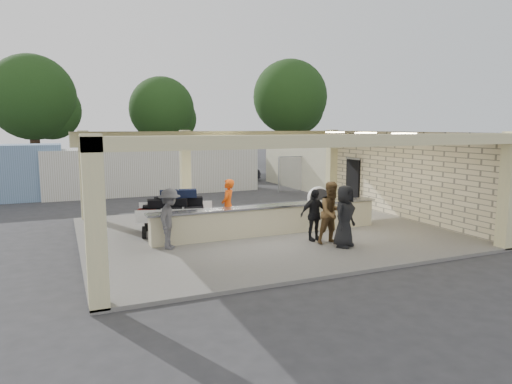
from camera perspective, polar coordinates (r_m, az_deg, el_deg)
name	(u,v)px	position (r m, az deg, el deg)	size (l,w,h in m)	color
ground	(263,234)	(15.92, 0.94, -5.23)	(120.00, 120.00, 0.00)	#2D2D30
pavilion	(261,192)	(16.35, 0.68, -0.06)	(12.01, 10.00, 3.55)	slate
baggage_counter	(270,220)	(15.35, 1.71, -3.49)	(8.20, 0.58, 0.98)	beige
luggage_cart	(174,210)	(15.60, -10.24, -2.27)	(2.84, 2.14, 1.48)	white
drum_fan	(319,198)	(19.56, 7.89, -0.80)	(1.01, 0.60, 1.06)	white
baggage_handler	(228,206)	(15.55, -3.53, -1.74)	(0.67, 0.37, 1.83)	#DA470B
passenger_a	(332,213)	(14.22, 9.51, -2.58)	(0.94, 0.41, 1.92)	brown
passenger_b	(314,215)	(14.53, 7.26, -2.86)	(0.97, 0.35, 1.65)	black
passenger_c	(170,219)	(13.67, -10.71, -3.31)	(1.16, 0.41, 1.80)	#4E4D52
passenger_d	(344,216)	(13.91, 11.00, -2.99)	(0.91, 0.37, 1.87)	black
car_white_a	(314,172)	(30.94, 7.23, 2.48)	(2.21, 4.65, 1.33)	silver
car_white_b	(356,167)	(34.13, 12.41, 3.03)	(1.77, 4.75, 1.50)	silver
car_dark	(229,170)	(31.69, -3.46, 2.78)	(1.54, 4.36, 1.45)	black
container_white	(155,171)	(26.13, -12.57, 2.62)	(11.56, 2.31, 2.51)	silver
fence	(366,170)	(29.03, 13.56, 2.72)	(12.06, 0.06, 2.03)	gray
tree_left	(37,101)	(38.35, -25.69, 10.20)	(6.60, 6.30, 9.00)	#382619
tree_mid	(165,112)	(41.22, -11.31, 9.77)	(6.00, 5.60, 8.00)	#382619
tree_right	(292,100)	(44.46, 4.54, 11.38)	(7.20, 7.00, 10.00)	#382619
adjacent_building	(336,161)	(28.94, 10.02, 3.90)	(6.00, 8.00, 3.20)	beige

